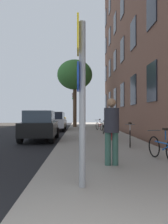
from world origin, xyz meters
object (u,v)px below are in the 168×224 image
(bicycle_4, at_px, (99,126))
(bicycle_1, at_px, (130,137))
(sign_post, at_px, (81,88))
(pedestrian_0, at_px, (112,127))
(bicycle_2, at_px, (112,132))
(car_1, at_px, (54,121))
(bicycle_3, at_px, (104,128))
(tree_near, at_px, (75,75))
(bicycle_0, at_px, (163,148))
(car_0, at_px, (40,125))
(car_2, at_px, (58,119))
(pedestrian_1, at_px, (111,122))
(traffic_light, at_px, (74,103))

(bicycle_4, bearing_deg, bicycle_1, -87.06)
(sign_post, xyz_separation_m, pedestrian_0, (0.82, 1.72, -0.81))
(bicycle_2, height_order, car_1, car_1)
(bicycle_3, bearing_deg, sign_post, -98.75)
(tree_near, relative_size, bicycle_1, 4.04)
(pedestrian_0, distance_m, car_1, 13.89)
(bicycle_0, height_order, car_1, car_1)
(bicycle_4, xyz_separation_m, car_0, (-3.80, -6.07, 0.36))
(bicycle_4, bearing_deg, bicycle_0, -86.57)
(car_1, xyz_separation_m, car_2, (-0.46, 9.01, 0.00))
(pedestrian_1, bearing_deg, pedestrian_0, -98.02)
(tree_near, relative_size, bicycle_0, 4.34)
(car_0, xyz_separation_m, car_1, (-0.02, 7.09, 0.00))
(tree_near, bearing_deg, pedestrian_1, -80.26)
(car_0, xyz_separation_m, car_2, (-0.48, 16.10, 0.00))
(sign_post, xyz_separation_m, bicycle_2, (1.82, 8.27, -1.45))
(bicycle_4, bearing_deg, car_0, -122.02)
(tree_near, xyz_separation_m, bicycle_0, (2.82, -16.86, -4.99))
(car_0, bearing_deg, bicycle_4, 57.98)
(sign_post, bearing_deg, bicycle_3, 81.25)
(car_1, bearing_deg, tree_near, 65.90)
(tree_near, xyz_separation_m, car_0, (-1.70, -10.93, -4.63))
(bicycle_1, relative_size, bicycle_4, 1.01)
(bicycle_3, bearing_deg, car_1, 134.10)
(traffic_light, bearing_deg, pedestrian_0, -86.26)
(bicycle_1, bearing_deg, car_2, 103.99)
(tree_near, relative_size, car_2, 1.58)
(bicycle_1, relative_size, car_2, 0.39)
(traffic_light, bearing_deg, bicycle_1, -81.35)
(bicycle_3, xyz_separation_m, pedestrian_0, (-0.92, -9.55, 0.65))
(tree_near, distance_m, bicycle_4, 7.27)
(tree_near, distance_m, bicycle_2, 12.16)
(bicycle_1, height_order, pedestrian_1, pedestrian_1)
(pedestrian_0, xyz_separation_m, car_1, (-2.98, 13.56, -0.28))
(sign_post, bearing_deg, tree_near, 91.31)
(bicycle_2, relative_size, car_1, 0.42)
(pedestrian_0, relative_size, car_0, 0.42)
(bicycle_1, relative_size, bicycle_3, 1.04)
(traffic_light, height_order, pedestrian_0, traffic_light)
(bicycle_3, distance_m, pedestrian_0, 9.61)
(sign_post, bearing_deg, bicycle_4, 83.36)
(traffic_light, xyz_separation_m, bicycle_3, (2.31, -11.72, -2.34))
(tree_near, relative_size, car_0, 1.67)
(sign_post, bearing_deg, pedestrian_1, 77.58)
(car_1, height_order, car_2, same)
(bicycle_0, relative_size, car_1, 0.40)
(sign_post, height_order, car_0, sign_post)
(car_1, bearing_deg, bicycle_3, -45.90)
(sign_post, height_order, bicycle_4, sign_post)
(pedestrian_0, bearing_deg, pedestrian_1, 81.98)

